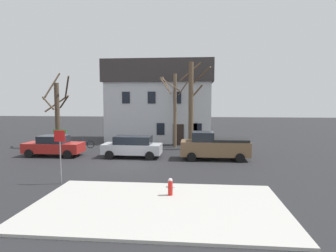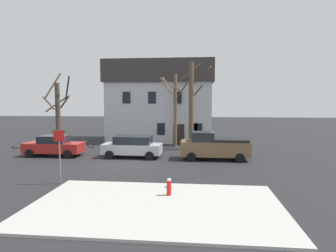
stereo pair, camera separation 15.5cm
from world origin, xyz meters
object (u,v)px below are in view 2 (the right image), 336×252
at_px(tree_bare_far, 192,103).
at_px(car_silver_wagon, 132,146).
at_px(street_sign_pole, 59,146).
at_px(tree_bare_near, 58,111).
at_px(pickup_truck_brown, 214,146).
at_px(tree_bare_mid, 175,107).
at_px(building_main, 161,101).
at_px(bicycle_leaning, 85,144).
at_px(fire_hydrant, 169,186).
at_px(car_red_sedan, 54,146).

distance_m(tree_bare_far, car_silver_wagon, 7.21).
height_order(car_silver_wagon, street_sign_pole, street_sign_pole).
distance_m(tree_bare_near, pickup_truck_brown, 15.47).
height_order(tree_bare_mid, street_sign_pole, tree_bare_mid).
height_order(building_main, bicycle_leaning, building_main).
distance_m(fire_hydrant, bicycle_leaning, 16.26).
relative_size(street_sign_pole, bicycle_leaning, 1.71).
height_order(building_main, pickup_truck_brown, building_main).
height_order(pickup_truck_brown, street_sign_pole, street_sign_pole).
xyz_separation_m(building_main, pickup_truck_brown, (5.44, -10.37, -3.46)).
height_order(building_main, street_sign_pole, building_main).
height_order(tree_bare_near, bicycle_leaning, tree_bare_near).
distance_m(tree_bare_mid, street_sign_pole, 14.16).
bearing_deg(pickup_truck_brown, fire_hydrant, -105.70).
bearing_deg(tree_bare_near, building_main, 32.83).
distance_m(pickup_truck_brown, street_sign_pole, 11.48).
xyz_separation_m(building_main, bicycle_leaning, (-6.43, -6.18, -4.11)).
relative_size(pickup_truck_brown, fire_hydrant, 6.39).
distance_m(fire_hydrant, street_sign_pole, 6.51).
xyz_separation_m(car_red_sedan, car_silver_wagon, (6.50, -0.02, 0.05)).
xyz_separation_m(tree_bare_far, car_red_sedan, (-11.06, -4.46, -3.41)).
bearing_deg(fire_hydrant, tree_bare_far, 86.96).
xyz_separation_m(pickup_truck_brown, bicycle_leaning, (-11.87, 4.20, -0.65)).
height_order(tree_bare_near, street_sign_pole, tree_bare_near).
relative_size(building_main, fire_hydrant, 14.33).
relative_size(tree_bare_far, street_sign_pole, 2.73).
bearing_deg(street_sign_pole, car_red_sedan, 119.07).
xyz_separation_m(tree_bare_mid, tree_bare_far, (1.63, -0.99, 0.39)).
relative_size(tree_bare_mid, street_sign_pole, 2.38).
xyz_separation_m(tree_bare_far, street_sign_pole, (-6.83, -12.06, -2.19)).
bearing_deg(bicycle_leaning, car_silver_wagon, -36.61).
height_order(building_main, tree_bare_mid, building_main).
height_order(building_main, fire_hydrant, building_main).
bearing_deg(tree_bare_near, street_sign_pole, -63.48).
bearing_deg(tree_bare_near, car_silver_wagon, -27.75).
bearing_deg(tree_bare_far, fire_hydrant, -93.04).
relative_size(tree_bare_near, tree_bare_far, 0.89).
bearing_deg(building_main, tree_bare_mid, -67.63).
xyz_separation_m(tree_bare_near, street_sign_pole, (5.94, -11.91, -1.40)).
bearing_deg(street_sign_pole, tree_bare_near, 116.52).
bearing_deg(building_main, fire_hydrant, -81.64).
bearing_deg(tree_bare_mid, pickup_truck_brown, -58.18).
bearing_deg(fire_hydrant, bicycle_leaning, 124.88).
distance_m(building_main, car_silver_wagon, 10.89).
xyz_separation_m(tree_bare_near, car_silver_wagon, (8.21, -4.32, -2.57)).
xyz_separation_m(tree_bare_near, tree_bare_far, (12.77, 0.15, 0.79)).
xyz_separation_m(pickup_truck_brown, street_sign_pole, (-8.67, -7.45, 1.04)).
relative_size(tree_bare_mid, tree_bare_far, 0.87).
bearing_deg(bicycle_leaning, building_main, 43.85).
xyz_separation_m(pickup_truck_brown, fire_hydrant, (-2.57, -9.14, -0.48)).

